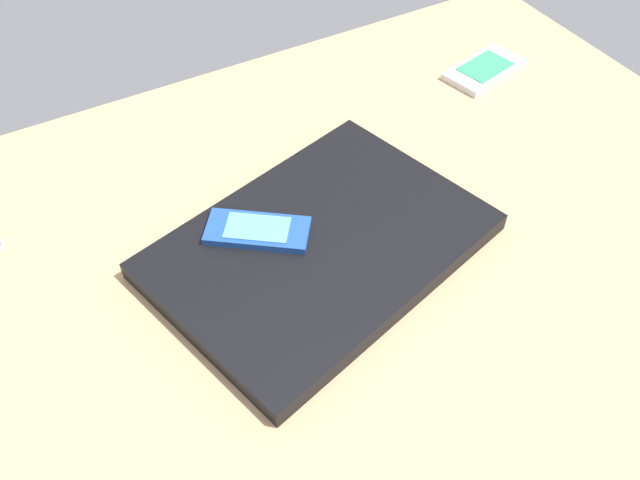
% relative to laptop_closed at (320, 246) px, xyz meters
% --- Properties ---
extents(desk_surface, '(1.20, 0.80, 0.03)m').
position_rel_laptop_closed_xyz_m(desk_surface, '(0.03, 0.02, -0.03)').
color(desk_surface, tan).
rests_on(desk_surface, ground).
extents(laptop_closed, '(0.40, 0.33, 0.02)m').
position_rel_laptop_closed_xyz_m(laptop_closed, '(0.00, 0.00, 0.00)').
color(laptop_closed, black).
rests_on(laptop_closed, desk_surface).
extents(cell_phone_on_laptop, '(0.12, 0.11, 0.01)m').
position_rel_laptop_closed_xyz_m(cell_phone_on_laptop, '(0.05, -0.04, 0.02)').
color(cell_phone_on_laptop, '#1E479E').
rests_on(cell_phone_on_laptop, laptop_closed).
extents(cell_phone_on_desk, '(0.13, 0.09, 0.01)m').
position_rel_laptop_closed_xyz_m(cell_phone_on_desk, '(-0.38, -0.19, -0.01)').
color(cell_phone_on_desk, silver).
rests_on(cell_phone_on_desk, desk_surface).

